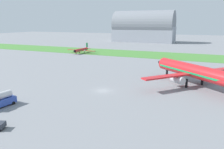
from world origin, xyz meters
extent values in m
plane|color=gray|center=(0.00, 0.00, 0.00)|extent=(600.00, 600.00, 0.00)
cube|color=#478438|center=(0.00, 72.83, 0.04)|extent=(360.00, 28.00, 0.08)
cylinder|color=red|center=(-44.44, 61.75, 2.08)|extent=(2.21, 12.55, 1.74)
cone|color=black|center=(-44.70, 54.81, 2.08)|extent=(1.76, 1.80, 1.70)
cone|color=red|center=(-44.17, 69.03, 2.30)|extent=(1.65, 2.49, 1.56)
cube|color=#198C4C|center=(-44.44, 61.75, 1.95)|extent=(2.21, 11.86, 0.24)
cube|color=red|center=(-39.66, 61.92, 1.78)|extent=(9.58, 1.57, 0.17)
cube|color=red|center=(-49.20, 62.28, 1.78)|extent=(9.58, 1.57, 0.17)
cylinder|color=#B7BABF|center=(-41.39, 61.50, 1.78)|extent=(0.61, 1.41, 0.56)
cylinder|color=#B7BABF|center=(-47.50, 61.73, 1.78)|extent=(0.61, 1.41, 0.56)
cube|color=#198C4C|center=(-44.18, 68.69, 4.34)|extent=(0.27, 1.57, 2.78)
cube|color=red|center=(-42.96, 68.64, 2.26)|extent=(2.47, 1.13, 0.14)
cube|color=red|center=(-45.39, 68.73, 2.26)|extent=(2.47, 1.13, 0.14)
cylinder|color=black|center=(-44.64, 56.55, 0.61)|extent=(0.31, 0.31, 1.21)
cylinder|color=black|center=(-42.69, 62.55, 0.61)|extent=(0.31, 0.31, 1.21)
cylinder|color=black|center=(-46.12, 62.68, 0.61)|extent=(0.31, 0.31, 1.21)
cylinder|color=red|center=(21.23, 15.62, 4.43)|extent=(21.76, 19.71, 3.90)
cone|color=black|center=(10.57, 24.94, 4.43)|extent=(5.18, 5.20, 3.82)
cube|color=#198C4C|center=(21.23, 15.62, 4.13)|extent=(20.75, 18.84, 0.55)
cube|color=red|center=(16.18, 8.76, 3.74)|extent=(13.05, 14.43, 0.39)
cube|color=red|center=(27.36, 21.56, 3.74)|extent=(13.05, 14.43, 0.39)
cylinder|color=#B7BABF|center=(18.19, 11.06, 2.35)|extent=(4.61, 4.41, 2.14)
cylinder|color=#B7BABF|center=(25.35, 19.25, 2.35)|extent=(4.61, 4.41, 2.14)
cylinder|color=black|center=(13.23, 22.61, 1.24)|extent=(0.70, 0.70, 2.48)
cylinder|color=black|center=(20.56, 12.16, 1.24)|extent=(0.70, 0.70, 2.48)
cylinder|color=black|center=(24.58, 16.76, 1.24)|extent=(0.70, 0.70, 2.48)
cube|color=#334FB2|center=(-15.56, -19.58, 1.05)|extent=(3.18, 6.74, 1.40)
cylinder|color=silver|center=(-15.47, -18.81, 2.52)|extent=(1.96, 3.74, 1.54)
cylinder|color=black|center=(-14.09, -17.47, 0.35)|extent=(0.33, 0.73, 0.70)
cylinder|color=black|center=(-16.48, -17.18, 0.35)|extent=(0.33, 0.73, 0.70)
cylinder|color=black|center=(-6.87, -26.40, 0.35)|extent=(0.74, 0.49, 0.70)
cube|color=#9399A3|center=(-31.80, 154.36, 7.14)|extent=(56.63, 22.42, 14.27)
cylinder|color=gray|center=(-31.80, 154.36, 16.52)|extent=(55.49, 24.66, 24.66)
camera|label=1|loc=(25.20, -51.91, 18.19)|focal=35.44mm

